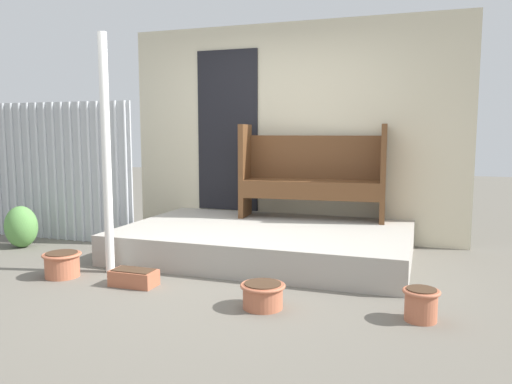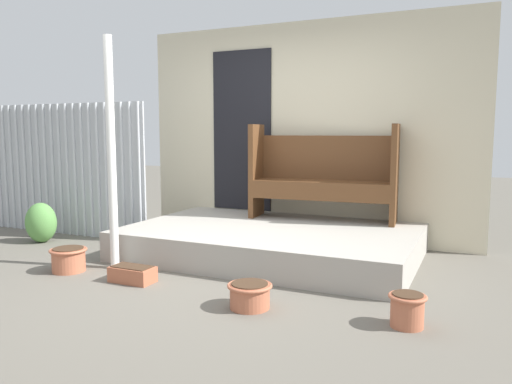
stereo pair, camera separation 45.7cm
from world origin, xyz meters
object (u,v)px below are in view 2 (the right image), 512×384
object	(u,v)px
flower_pot_left	(69,258)
planter_box_rect	(133,274)
bench	(323,172)
shrub_by_fence	(41,223)
flower_pot_right	(407,309)
support_post	(111,155)
flower_pot_middle	(250,294)

from	to	relation	value
flower_pot_left	planter_box_rect	size ratio (longest dim) A/B	0.88
bench	shrub_by_fence	bearing A→B (deg)	-162.85
flower_pot_right	support_post	bearing A→B (deg)	173.08
support_post	bench	size ratio (longest dim) A/B	1.31
support_post	planter_box_rect	distance (m)	1.15
bench	flower_pot_middle	xyz separation A→B (m)	(0.13, -2.22, -0.75)
planter_box_rect	support_post	bearing A→B (deg)	146.57
flower_pot_left	shrub_by_fence	size ratio (longest dim) A/B	0.73
planter_box_rect	flower_pot_left	bearing A→B (deg)	178.53
bench	flower_pot_left	distance (m)	2.84
flower_pot_middle	planter_box_rect	xyz separation A→B (m)	(-1.21, 0.16, -0.04)
flower_pot_left	flower_pot_middle	world-z (taller)	flower_pot_left
flower_pot_middle	flower_pot_right	distance (m)	1.12
flower_pot_left	bench	bearing A→B (deg)	47.85
flower_pot_left	flower_pot_right	xyz separation A→B (m)	(3.08, -0.07, 0.00)
flower_pot_right	bench	bearing A→B (deg)	120.59
shrub_by_fence	flower_pot_right	bearing A→B (deg)	-11.40
support_post	flower_pot_middle	bearing A→B (deg)	-15.27
shrub_by_fence	flower_pot_left	bearing A→B (deg)	-33.14
support_post	shrub_by_fence	size ratio (longest dim) A/B	4.62
planter_box_rect	bench	bearing A→B (deg)	62.18
planter_box_rect	shrub_by_fence	xyz separation A→B (m)	(-1.99, 0.83, 0.17)
flower_pot_middle	support_post	bearing A→B (deg)	164.73
shrub_by_fence	flower_pot_middle	bearing A→B (deg)	-17.11
bench	flower_pot_left	xyz separation A→B (m)	(-1.84, -2.04, -0.73)
flower_pot_right	flower_pot_middle	bearing A→B (deg)	-174.14
flower_pot_middle	flower_pot_right	xyz separation A→B (m)	(1.12, 0.11, 0.02)
flower_pot_left	planter_box_rect	world-z (taller)	flower_pot_left
bench	shrub_by_fence	xyz separation A→B (m)	(-3.08, -1.23, -0.62)
bench	planter_box_rect	size ratio (longest dim) A/B	4.29
support_post	planter_box_rect	bearing A→B (deg)	-33.43
flower_pot_middle	flower_pot_right	size ratio (longest dim) A/B	1.31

